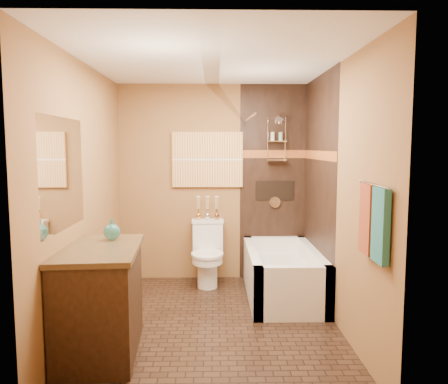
{
  "coord_description": "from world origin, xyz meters",
  "views": [
    {
      "loc": [
        0.03,
        -4.1,
        1.72
      ],
      "look_at": [
        0.12,
        0.4,
        1.25
      ],
      "focal_mm": 35.0,
      "sensor_mm": 36.0,
      "label": 1
    }
  ],
  "objects_px": {
    "bathtub": "(283,278)",
    "vanity": "(100,300)",
    "sunset_painting": "(207,160)",
    "toilet": "(207,253)"
  },
  "relations": [
    {
      "from": "toilet",
      "to": "sunset_painting",
      "type": "bearing_deg",
      "value": 87.24
    },
    {
      "from": "bathtub",
      "to": "toilet",
      "type": "relative_size",
      "value": 1.9
    },
    {
      "from": "bathtub",
      "to": "vanity",
      "type": "height_order",
      "value": "vanity"
    },
    {
      "from": "bathtub",
      "to": "vanity",
      "type": "distance_m",
      "value": 2.2
    },
    {
      "from": "sunset_painting",
      "to": "vanity",
      "type": "distance_m",
      "value": 2.49
    },
    {
      "from": "toilet",
      "to": "bathtub",
      "type": "bearing_deg",
      "value": -30.79
    },
    {
      "from": "bathtub",
      "to": "sunset_painting",
      "type": "bearing_deg",
      "value": 140.12
    },
    {
      "from": "sunset_painting",
      "to": "toilet",
      "type": "height_order",
      "value": "sunset_painting"
    },
    {
      "from": "bathtub",
      "to": "vanity",
      "type": "bearing_deg",
      "value": -142.11
    },
    {
      "from": "bathtub",
      "to": "toilet",
      "type": "bearing_deg",
      "value": 151.97
    }
  ]
}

